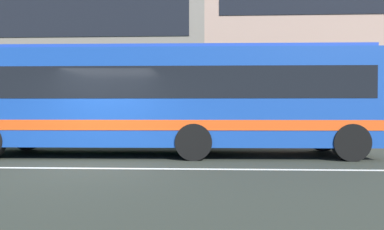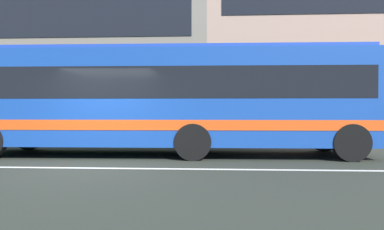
% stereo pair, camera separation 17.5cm
% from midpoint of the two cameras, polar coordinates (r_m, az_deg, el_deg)
% --- Properties ---
extents(ground_plane, '(160.00, 160.00, 0.00)m').
position_cam_midpoint_polar(ground_plane, '(8.90, -16.44, -8.09)').
color(ground_plane, '#2C3028').
extents(lane_centre_line, '(60.00, 0.16, 0.01)m').
position_cam_midpoint_polar(lane_centre_line, '(8.90, -16.44, -8.06)').
color(lane_centre_line, silver).
rests_on(lane_centre_line, ground_plane).
extents(hedge_row_far, '(13.11, 1.10, 1.18)m').
position_cam_midpoint_polar(hedge_row_far, '(15.74, -16.87, -2.01)').
color(hedge_row_far, '#2B7530').
rests_on(hedge_row_far, ground_plane).
extents(apartment_block_left, '(20.23, 11.42, 10.97)m').
position_cam_midpoint_polar(apartment_block_left, '(27.19, -20.29, 9.55)').
color(apartment_block_left, gray).
rests_on(apartment_block_left, ground_plane).
extents(apartment_block_right, '(19.55, 11.42, 13.17)m').
position_cam_midpoint_polar(apartment_block_right, '(27.07, 23.54, 11.93)').
color(apartment_block_right, tan).
rests_on(apartment_block_right, ground_plane).
extents(transit_bus, '(11.97, 2.76, 3.19)m').
position_cam_midpoint_polar(transit_bus, '(10.96, -3.95, 2.86)').
color(transit_bus, '#17419B').
rests_on(transit_bus, ground_plane).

